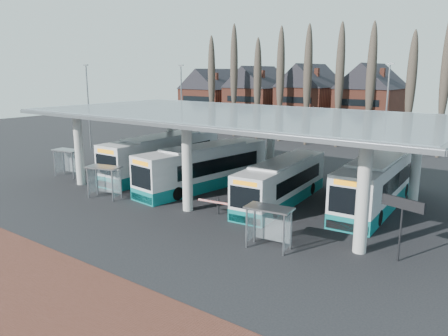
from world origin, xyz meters
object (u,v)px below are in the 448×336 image
Objects in this scene: bus_3 at (377,183)px; shelter_2 at (270,218)px; shelter_1 at (105,175)px; bus_1 at (205,167)px; shelter_0 at (69,157)px; bus_0 at (164,156)px; bus_2 at (282,183)px.

bus_3 is 4.89× the size of shelter_2.
shelter_1 reaches higher than shelter_2.
bus_1 is 4.56× the size of shelter_0.
bus_3 is 11.23m from shelter_2.
shelter_2 is (16.78, -9.18, -0.04)m from bus_0.
bus_2 is at bearing 108.08° from shelter_2.
bus_2 is at bearing -154.56° from bus_3.
bus_0 is 13.25m from bus_2.
shelter_0 is 23.53m from shelter_2.
bus_0 is 19.13m from shelter_2.
bus_3 is at bearing 16.59° from shelter_1.
bus_2 is at bearing -6.99° from bus_0.
bus_2 is 13.23m from shelter_1.
shelter_1 is (8.33, -2.56, -0.03)m from shelter_0.
bus_3 is (5.80, 3.18, 0.19)m from bus_2.
shelter_1 is at bearing -154.16° from bus_2.
shelter_0 is (-12.46, -4.30, 0.13)m from bus_1.
shelter_0 is 1.07× the size of shelter_2.
shelter_2 is (-2.19, -11.02, 0.02)m from bus_3.
bus_0 is at bearing 144.70° from shelter_2.
shelter_0 is at bearing -140.25° from bus_0.
bus_0 is 4.71× the size of shelter_0.
bus_3 reaches higher than bus_2.
shelter_0 is at bearing -153.79° from bus_1.
bus_1 is 4.89× the size of shelter_2.
shelter_0 reaches higher than shelter_2.
bus_1 is at bearing 10.25° from shelter_0.
bus_0 is at bearing 168.91° from bus_2.
bus_3 reaches higher than bus_1.
bus_2 is 0.89× the size of bus_3.
bus_0 is 19.07m from bus_3.
shelter_1 is (1.85, -8.18, 0.03)m from bus_0.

